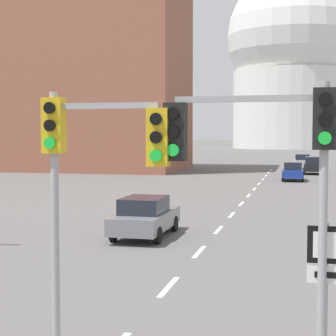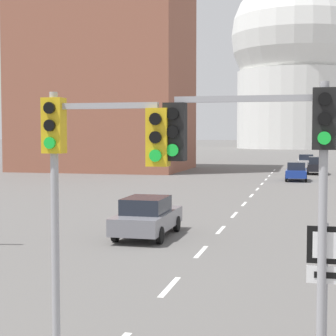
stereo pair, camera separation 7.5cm
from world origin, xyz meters
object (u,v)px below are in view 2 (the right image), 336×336
object	(u,v)px
sedan_near_left	(316,165)
sedan_mid_centre	(306,162)
route_sign_post	(326,274)
sedan_near_right	(147,216)
traffic_signal_centre_tall	(90,158)
traffic_signal_near_right	(268,155)
sedan_far_left	(296,171)

from	to	relation	value
sedan_near_left	sedan_mid_centre	bearing A→B (deg)	97.58
route_sign_post	sedan_near_right	xyz separation A→B (m)	(-6.29, 11.66, -0.97)
traffic_signal_centre_tall	route_sign_post	xyz separation A→B (m)	(3.92, 0.17, -1.81)
traffic_signal_centre_tall	sedan_near_left	xyz separation A→B (m)	(4.62, 48.96, -2.70)
traffic_signal_centre_tall	sedan_near_right	xyz separation A→B (m)	(-2.37, 11.83, -2.78)
sedan_near_left	sedan_mid_centre	distance (m)	7.72
traffic_signal_near_right	route_sign_post	bearing A→B (deg)	4.81
traffic_signal_near_right	sedan_near_left	distance (m)	48.97
traffic_signal_centre_tall	traffic_signal_near_right	bearing A→B (deg)	1.72
sedan_far_left	sedan_mid_centre	bearing A→B (deg)	87.23
sedan_near_left	sedan_mid_centre	xyz separation A→B (m)	(-1.02, 7.66, 0.01)
sedan_near_left	sedan_mid_centre	world-z (taller)	sedan_near_left
sedan_near_right	sedan_far_left	bearing A→B (deg)	79.65
traffic_signal_near_right	traffic_signal_centre_tall	xyz separation A→B (m)	(-3.01, -0.09, -0.08)
sedan_far_left	route_sign_post	bearing A→B (deg)	-88.40
sedan_near_right	sedan_far_left	xyz separation A→B (m)	(5.18, 28.34, 0.02)
sedan_mid_centre	sedan_far_left	size ratio (longest dim) A/B	1.17
traffic_signal_centre_tall	sedan_far_left	world-z (taller)	traffic_signal_centre_tall
sedan_mid_centre	sedan_near_right	bearing A→B (deg)	-97.60
sedan_far_left	traffic_signal_centre_tall	bearing A→B (deg)	-93.99
sedan_far_left	sedan_near_left	bearing A→B (deg)	78.33
traffic_signal_near_right	sedan_far_left	distance (m)	40.19
sedan_near_right	traffic_signal_centre_tall	bearing A→B (deg)	-78.66
traffic_signal_near_right	sedan_near_left	world-z (taller)	traffic_signal_near_right
route_sign_post	sedan_near_right	distance (m)	13.29
route_sign_post	sedan_far_left	bearing A→B (deg)	91.60
route_sign_post	sedan_near_left	world-z (taller)	route_sign_post
traffic_signal_near_right	route_sign_post	world-z (taller)	traffic_signal_near_right
sedan_near_left	sedan_far_left	bearing A→B (deg)	-101.67
sedan_near_left	sedan_near_right	bearing A→B (deg)	-100.67
traffic_signal_near_right	traffic_signal_centre_tall	distance (m)	3.01
traffic_signal_near_right	sedan_near_right	xyz separation A→B (m)	(-5.38, 11.74, -2.86)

